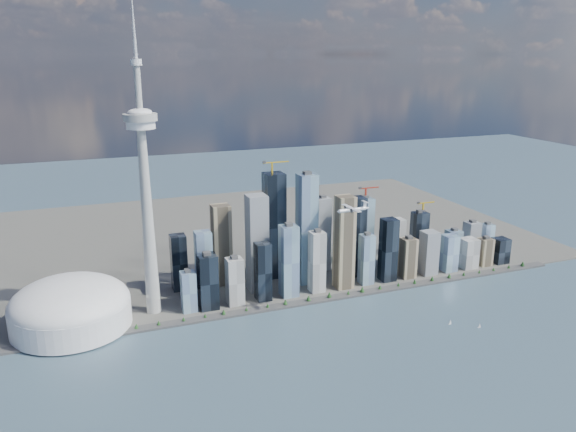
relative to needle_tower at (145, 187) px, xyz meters
name	(u,v)px	position (x,y,z in m)	size (l,w,h in m)	color
ground	(384,366)	(300.00, -310.00, -235.84)	(4000.00, 4000.00, 0.00)	#304255
seawall	(318,300)	(300.00, -60.00, -233.84)	(1100.00, 22.00, 4.00)	#383838
land	(249,233)	(300.00, 390.00, -234.34)	(1400.00, 900.00, 3.00)	#4C4C47
shoreline_trees	(318,297)	(300.00, -60.00, -227.06)	(960.53, 7.20, 8.80)	#3F2D1E
skyscraper_cluster	(328,246)	(359.62, 26.82, -159.14)	(736.00, 142.00, 247.88)	black
needle_tower	(145,187)	(0.00, 0.00, 0.00)	(56.00, 56.00, 550.50)	#A2A29D
dome_stadium	(71,307)	(-140.00, -10.00, -196.40)	(200.00, 200.00, 86.00)	white
airplane	(353,209)	(329.95, -135.66, -36.25)	(63.54, 56.16, 15.50)	white
sailboat_west	(450,323)	(479.41, -229.53, -232.73)	(7.00, 2.56, 9.67)	silver
sailboat_east	(479,326)	(518.92, -258.19, -232.99)	(6.41, 2.11, 8.87)	silver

